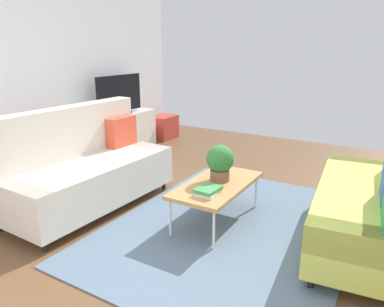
{
  "coord_description": "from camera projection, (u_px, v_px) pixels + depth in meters",
  "views": [
    {
      "loc": [
        -3.0,
        -1.67,
        1.74
      ],
      "look_at": [
        0.16,
        0.22,
        0.65
      ],
      "focal_mm": 34.16,
      "sensor_mm": 36.0,
      "label": 1
    }
  ],
  "objects": [
    {
      "name": "area_rug",
      "position": [
        232.0,
        227.0,
        3.63
      ],
      "size": [
        2.9,
        2.2,
        0.01
      ],
      "primitive_type": "cube",
      "color": "slate",
      "rests_on": "ground_plane"
    },
    {
      "name": "tv",
      "position": [
        120.0,
        95.0,
        5.99
      ],
      "size": [
        1.0,
        0.2,
        0.64
      ],
      "color": "black",
      "rests_on": "tv_console"
    },
    {
      "name": "table_book_1",
      "position": [
        208.0,
        189.0,
        3.37
      ],
      "size": [
        0.25,
        0.2,
        0.04
      ],
      "primitive_type": "cube",
      "rotation": [
        0.0,
        0.0,
        -0.07
      ],
      "color": "#3F8C4C",
      "rests_on": "table_book_0"
    },
    {
      "name": "couch_beige",
      "position": [
        86.0,
        168.0,
        4.02
      ],
      "size": [
        1.93,
        0.9,
        1.1
      ],
      "rotation": [
        0.0,
        0.0,
        3.11
      ],
      "color": "beige",
      "rests_on": "ground_plane"
    },
    {
      "name": "tv_console",
      "position": [
        121.0,
        133.0,
        6.18
      ],
      "size": [
        1.4,
        0.44,
        0.64
      ],
      "primitive_type": "cube",
      "color": "silver",
      "rests_on": "ground_plane"
    },
    {
      "name": "ground_plane",
      "position": [
        202.0,
        220.0,
        3.79
      ],
      "size": [
        7.68,
        7.68,
        0.0
      ],
      "primitive_type": "plane",
      "color": "brown"
    },
    {
      "name": "potted_plant",
      "position": [
        220.0,
        162.0,
        3.67
      ],
      "size": [
        0.28,
        0.28,
        0.37
      ],
      "color": "brown",
      "rests_on": "coffee_table"
    },
    {
      "name": "storage_trunk",
      "position": [
        163.0,
        127.0,
        7.07
      ],
      "size": [
        0.52,
        0.4,
        0.44
      ],
      "primitive_type": "cube",
      "color": "#B2382D",
      "rests_on": "ground_plane"
    },
    {
      "name": "table_book_0",
      "position": [
        208.0,
        193.0,
        3.38
      ],
      "size": [
        0.25,
        0.19,
        0.03
      ],
      "primitive_type": "cube",
      "rotation": [
        0.0,
        0.0,
        0.04
      ],
      "color": "silver",
      "rests_on": "coffee_table"
    },
    {
      "name": "couch_green",
      "position": [
        378.0,
        200.0,
        3.18
      ],
      "size": [
        1.98,
        1.03,
        1.1
      ],
      "rotation": [
        0.0,
        0.0,
        0.1
      ],
      "color": "#C1CC51",
      "rests_on": "ground_plane"
    },
    {
      "name": "bottle_0",
      "position": [
        103.0,
        111.0,
        5.69
      ],
      "size": [
        0.06,
        0.06,
        0.24
      ],
      "primitive_type": "cylinder",
      "color": "orange",
      "rests_on": "tv_console"
    },
    {
      "name": "coffee_table",
      "position": [
        217.0,
        186.0,
        3.66
      ],
      "size": [
        1.1,
        0.56,
        0.42
      ],
      "color": "#B7844C",
      "rests_on": "ground_plane"
    },
    {
      "name": "wall_far",
      "position": [
        16.0,
        69.0,
        4.75
      ],
      "size": [
        6.4,
        0.12,
        2.9
      ],
      "primitive_type": "cube",
      "color": "silver",
      "rests_on": "ground_plane"
    },
    {
      "name": "vase_0",
      "position": [
        91.0,
        113.0,
        5.61
      ],
      "size": [
        0.1,
        0.1,
        0.19
      ],
      "primitive_type": "cylinder",
      "color": "#33B29E",
      "rests_on": "tv_console"
    }
  ]
}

